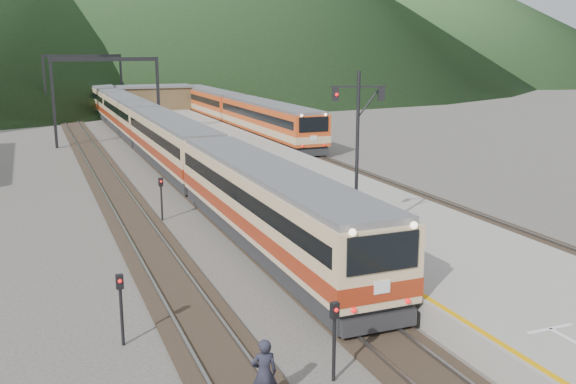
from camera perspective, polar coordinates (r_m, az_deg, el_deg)
name	(u,v)px	position (r m, az deg, el deg)	size (l,w,h in m)	color
track_main	(175,170)	(47.60, -10.00, 1.90)	(2.60, 200.00, 0.23)	black
track_far	(105,175)	(46.86, -15.98, 1.43)	(2.60, 200.00, 0.23)	black
track_second	(318,160)	(51.16, 2.70, 2.83)	(2.60, 200.00, 0.23)	black
platform	(256,164)	(47.09, -2.83, 2.50)	(8.00, 100.00, 1.00)	gray
gantry_near	(106,84)	(61.25, -15.84, 9.21)	(9.55, 0.25, 8.00)	black
gantry_far	(83,74)	(86.12, -17.74, 9.98)	(9.55, 0.25, 8.00)	black
station_shed	(154,97)	(85.39, -11.79, 8.26)	(9.40, 4.40, 3.10)	brown
hill_c	(370,2)	(247.22, 7.34, 16.40)	(160.00, 160.00, 50.00)	#24441F
main_train	(147,126)	(58.11, -12.40, 5.72)	(2.98, 81.78, 3.64)	tan
second_train	(235,110)	(71.42, -4.74, 7.30)	(3.11, 42.34, 3.80)	#C24418
signal_mast	(357,141)	(25.62, 6.19, 4.56)	(2.10, 0.84, 6.98)	black
short_signal_a	(334,331)	(17.58, 4.14, -12.21)	(0.25, 0.21, 2.27)	black
short_signal_b	(161,193)	(33.96, -11.20, -0.09)	(0.24, 0.19, 2.27)	black
short_signal_c	(121,300)	(20.14, -14.65, -9.27)	(0.22, 0.16, 2.27)	black
worker	(264,373)	(16.65, -2.14, -15.81)	(0.67, 0.44, 1.84)	#1F1F2C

